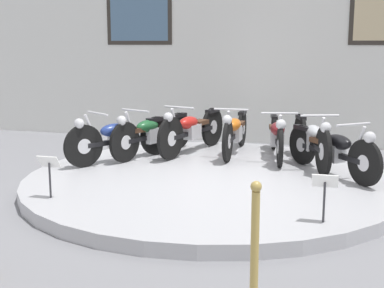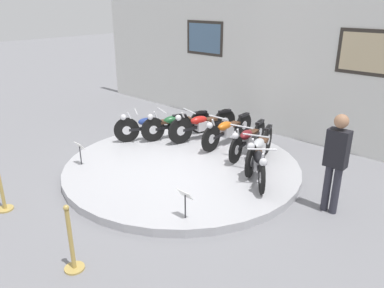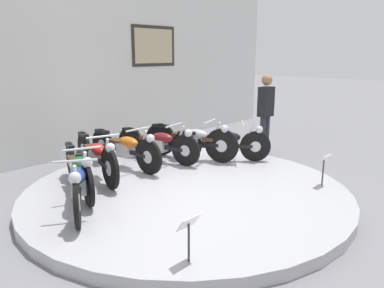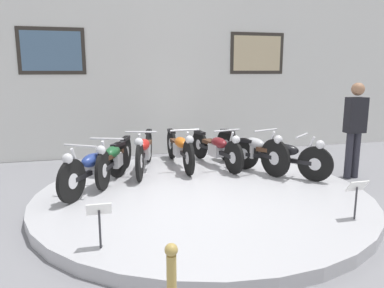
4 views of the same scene
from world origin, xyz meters
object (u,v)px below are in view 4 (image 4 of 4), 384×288
motorcycle_orange (180,147)px  motorcycle_silver (251,148)px  motorcycle_red (144,150)px  info_placard_front_centre (357,191)px  motorcycle_blue (96,166)px  motorcycle_green (115,157)px  info_placard_front_left (99,215)px  motorcycle_black (280,155)px  visitor_standing (355,124)px  motorcycle_maroon (216,147)px

motorcycle_orange → motorcycle_silver: size_ratio=1.02×
motorcycle_red → info_placard_front_centre: (2.27, -2.98, -0.03)m
motorcycle_blue → motorcycle_silver: bearing=10.8°
motorcycle_green → motorcycle_red: motorcycle_red is taller
info_placard_front_left → motorcycle_black: bearing=33.2°
motorcycle_blue → motorcycle_green: motorcycle_blue is taller
motorcycle_blue → motorcycle_silver: motorcycle_silver is taller
motorcycle_black → visitor_standing: visitor_standing is taller
motorcycle_silver → motorcycle_black: bearing=-58.8°
motorcycle_orange → visitor_standing: visitor_standing is taller
motorcycle_silver → motorcycle_black: motorcycle_silver is taller
motorcycle_black → info_placard_front_centre: bearing=-90.7°
motorcycle_orange → info_placard_front_left: motorcycle_orange is taller
motorcycle_red → motorcycle_black: bearing=-21.8°
motorcycle_maroon → visitor_standing: size_ratio=1.07×
motorcycle_maroon → info_placard_front_left: bearing=-127.3°
motorcycle_maroon → info_placard_front_left: (-2.27, -2.98, -0.00)m
motorcycle_blue → motorcycle_orange: motorcycle_orange is taller
motorcycle_red → info_placard_front_left: bearing=-106.1°
motorcycle_blue → motorcycle_orange: bearing=33.4°
motorcycle_green → motorcycle_orange: bearing=21.9°
motorcycle_red → motorcycle_maroon: size_ratio=1.03×
motorcycle_orange → info_placard_front_centre: (1.57, -3.11, -0.02)m
motorcycle_green → motorcycle_orange: motorcycle_orange is taller
motorcycle_green → motorcycle_black: (2.86, -0.54, -0.01)m
info_placard_front_left → visitor_standing: size_ratio=0.29×
motorcycle_green → motorcycle_maroon: bearing=10.7°
info_placard_front_left → visitor_standing: bearing=24.0°
motorcycle_orange → motorcycle_black: (1.59, -1.05, -0.01)m
motorcycle_green → visitor_standing: 4.42m
motorcycle_black → info_placard_front_centre: 2.07m
motorcycle_green → info_placard_front_centre: bearing=-42.6°
info_placard_front_centre → visitor_standing: visitor_standing is taller
motorcycle_red → motorcycle_orange: (0.70, 0.13, -0.02)m
motorcycle_green → motorcycle_black: bearing=-10.7°
motorcycle_black → visitor_standing: size_ratio=0.85×
info_placard_front_left → info_placard_front_centre: bearing=0.0°
motorcycle_blue → motorcycle_silver: (2.85, 0.54, 0.02)m
motorcycle_orange → motorcycle_black: size_ratio=1.30×
info_placard_front_centre → motorcycle_red: bearing=127.3°
visitor_standing → motorcycle_green: bearing=173.1°
motorcycle_green → motorcycle_black: size_ratio=1.22×
motorcycle_maroon → motorcycle_black: bearing=-45.7°
motorcycle_orange → visitor_standing: 3.30m
motorcycle_maroon → visitor_standing: 2.61m
motorcycle_black → visitor_standing: 1.59m
motorcycle_black → info_placard_front_left: motorcycle_black is taller
motorcycle_silver → info_placard_front_left: motorcycle_silver is taller
motorcycle_green → motorcycle_orange: 1.36m
motorcycle_blue → motorcycle_black: (3.18, 0.00, -0.01)m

